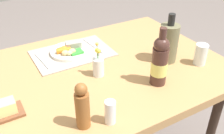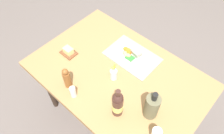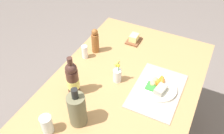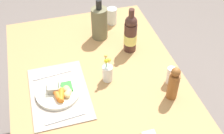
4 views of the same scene
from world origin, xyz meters
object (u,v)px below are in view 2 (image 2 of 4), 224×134
(wine_bottle, at_px, (118,104))
(cooler_bottle, at_px, (152,106))
(salt_shaker, at_px, (73,92))
(dinner_plate, at_px, (132,54))
(pepper_mill, at_px, (67,78))
(fork, at_px, (147,64))
(butter_dish, at_px, (68,51))
(knife, at_px, (116,46))
(dining_table, at_px, (118,78))
(flower_vase, at_px, (114,74))

(wine_bottle, xyz_separation_m, cooler_bottle, (-0.18, -0.14, -0.01))
(wine_bottle, height_order, salt_shaker, wine_bottle)
(cooler_bottle, bearing_deg, dinner_plate, -37.37)
(dinner_plate, height_order, wine_bottle, wine_bottle)
(pepper_mill, bearing_deg, fork, -119.73)
(dinner_plate, distance_m, salt_shaker, 0.59)
(fork, distance_m, butter_dish, 0.67)
(butter_dish, bearing_deg, knife, -126.71)
(knife, bearing_deg, dinner_plate, 177.84)
(dining_table, distance_m, flower_vase, 0.13)
(dining_table, height_order, flower_vase, flower_vase)
(fork, distance_m, flower_vase, 0.31)
(wine_bottle, height_order, cooler_bottle, wine_bottle)
(flower_vase, bearing_deg, knife, -52.00)
(pepper_mill, bearing_deg, dinner_plate, -107.06)
(cooler_bottle, bearing_deg, pepper_mill, 20.65)
(dinner_plate, xyz_separation_m, pepper_mill, (0.17, 0.55, 0.07))
(fork, relative_size, cooler_bottle, 0.81)
(flower_vase, bearing_deg, wine_bottle, 136.88)
(dining_table, relative_size, salt_shaker, 13.69)
(fork, xyz_separation_m, pepper_mill, (0.32, 0.56, 0.08))
(pepper_mill, height_order, cooler_bottle, cooler_bottle)
(dinner_plate, relative_size, fork, 1.05)
(fork, height_order, cooler_bottle, cooler_bottle)
(dining_table, distance_m, cooler_bottle, 0.44)
(butter_dish, distance_m, salt_shaker, 0.42)
(wine_bottle, bearing_deg, fork, -78.17)
(dining_table, distance_m, fork, 0.27)
(pepper_mill, bearing_deg, dining_table, -122.16)
(dining_table, distance_m, dinner_plate, 0.24)
(knife, xyz_separation_m, cooler_bottle, (-0.59, 0.32, 0.10))
(cooler_bottle, bearing_deg, knife, -28.28)
(knife, distance_m, salt_shaker, 0.59)
(dinner_plate, xyz_separation_m, butter_dish, (0.41, 0.34, 0.00))
(fork, bearing_deg, dinner_plate, -1.70)
(wine_bottle, distance_m, flower_vase, 0.30)
(dinner_plate, xyz_separation_m, flower_vase, (-0.04, 0.27, 0.03))
(wine_bottle, distance_m, salt_shaker, 0.35)
(flower_vase, distance_m, cooler_bottle, 0.39)
(knife, bearing_deg, wine_bottle, 127.16)
(pepper_mill, distance_m, salt_shaker, 0.11)
(wine_bottle, xyz_separation_m, butter_dish, (0.67, -0.13, -0.09))
(butter_dish, bearing_deg, dinner_plate, -140.47)
(flower_vase, bearing_deg, salt_shaker, 70.17)
(fork, relative_size, wine_bottle, 0.76)
(dining_table, relative_size, pepper_mill, 7.02)
(dining_table, relative_size, dinner_plate, 6.12)
(dinner_plate, bearing_deg, butter_dish, 39.53)
(dining_table, distance_m, pepper_mill, 0.43)
(pepper_mill, bearing_deg, cooler_bottle, -159.35)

